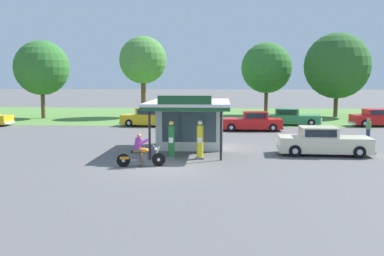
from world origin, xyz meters
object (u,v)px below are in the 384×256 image
Objects in this scene: gas_pump_offside at (200,141)px; parked_car_back_row_far_left at (252,122)px; gas_pump_nearside at (171,141)px; bystander_leaning_by_kiosk at (368,129)px; motorcycle_with_rider at (140,153)px; parked_car_back_row_right at (379,118)px; parked_car_back_row_far_right at (291,118)px; parked_car_back_row_centre at (151,118)px; featured_classic_sedan at (323,142)px.

gas_pump_offside reaches higher than parked_car_back_row_far_left.
gas_pump_nearside reaches higher than bystander_leaning_by_kiosk.
gas_pump_nearside is 2.55m from motorcycle_with_rider.
gas_pump_nearside is 23.62m from parked_car_back_row_right.
motorcycle_with_rider is 0.45× the size of parked_car_back_row_far_left.
parked_car_back_row_far_right is 1.06× the size of parked_car_back_row_far_left.
motorcycle_with_rider is 0.45× the size of parked_car_back_row_right.
parked_car_back_row_centre is 9.03m from parked_car_back_row_far_left.
gas_pump_offside is 0.39× the size of featured_classic_sedan.
parked_car_back_row_centre is at bearing -171.30° from parked_car_back_row_far_right.
parked_car_back_row_centre reaches higher than parked_car_back_row_far_right.
featured_classic_sedan is 18.25m from parked_car_back_row_centre.
gas_pump_nearside is 0.88× the size of motorcycle_with_rider.
motorcycle_with_rider is 1.49× the size of bystander_leaning_by_kiosk.
parked_car_back_row_centre is at bearing 102.84° from gas_pump_nearside.
gas_pump_offside is at bearing -131.23° from parked_car_back_row_right.
featured_classic_sedan is 3.38× the size of bystander_leaning_by_kiosk.
gas_pump_offside reaches higher than gas_pump_nearside.
gas_pump_nearside is 8.37m from featured_classic_sedan.
parked_car_back_row_far_left is 3.29× the size of bystander_leaning_by_kiosk.
parked_car_back_row_centre reaches higher than featured_classic_sedan.
motorcycle_with_rider is 26.08m from parked_car_back_row_right.
parked_car_back_row_far_left is at bearing 74.66° from gas_pump_offside.
parked_car_back_row_far_left is at bearing -129.73° from parked_car_back_row_far_right.
gas_pump_offside is 0.89× the size of motorcycle_with_rider.
motorcycle_with_rider is 0.44× the size of featured_classic_sedan.
gas_pump_offside is 0.36× the size of parked_car_back_row_centre.
parked_car_back_row_far_right is (8.87, 17.56, -0.25)m from gas_pump_nearside.
parked_car_back_row_right is 0.91× the size of parked_car_back_row_centre.
parked_car_back_row_right is 12.04m from parked_car_back_row_far_left.
gas_pump_offside is 16.46m from parked_car_back_row_centre.
featured_classic_sedan is 11.69m from parked_car_back_row_far_left.
gas_pump_nearside is at bearing -111.30° from parked_car_back_row_far_left.
bystander_leaning_by_kiosk is (13.75, 9.85, 0.16)m from motorcycle_with_rider.
motorcycle_with_rider reaches higher than featured_classic_sedan.
bystander_leaning_by_kiosk is (3.63, -9.92, 0.14)m from parked_car_back_row_far_right.
motorcycle_with_rider is (-2.74, -2.21, -0.28)m from gas_pump_offside.
gas_pump_nearside reaches higher than featured_classic_sedan.
gas_pump_nearside is 1.50m from gas_pump_offside.
bystander_leaning_by_kiosk is at bearing -112.59° from parked_car_back_row_right.
gas_pump_offside is at bearing -105.34° from parked_car_back_row_far_left.
parked_car_back_row_centre reaches higher than parked_car_back_row_far_left.
parked_car_back_row_far_left is at bearing 144.48° from bystander_leaning_by_kiosk.
parked_car_back_row_right is at bearing 48.77° from gas_pump_offside.
gas_pump_offside is (1.50, 0.00, 0.01)m from gas_pump_nearside.
parked_car_back_row_centre is 1.12× the size of parked_car_back_row_far_left.
gas_pump_nearside is 0.38× the size of parked_car_back_row_far_right.
parked_car_back_row_far_right is 12.59m from parked_car_back_row_centre.
parked_car_back_row_right reaches higher than parked_car_back_row_far_right.
gas_pump_offside reaches higher than motorcycle_with_rider.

